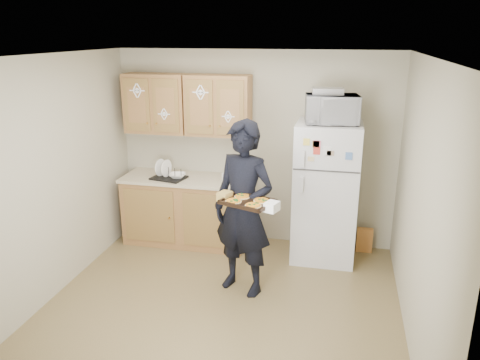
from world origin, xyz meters
name	(u,v)px	position (x,y,z in m)	size (l,w,h in m)	color
floor	(220,309)	(0.00, 0.00, 0.00)	(3.60, 3.60, 0.00)	brown
ceiling	(217,56)	(0.00, 0.00, 2.50)	(3.60, 3.60, 0.00)	white
wall_back	(255,149)	(0.00, 1.80, 1.25)	(3.60, 0.04, 2.50)	#ABA48A
wall_front	(138,293)	(0.00, -1.80, 1.25)	(3.60, 0.04, 2.50)	#ABA48A
wall_left	(48,181)	(-1.80, 0.00, 1.25)	(0.04, 3.60, 2.50)	#ABA48A
wall_right	(421,208)	(1.80, 0.00, 1.25)	(0.04, 3.60, 2.50)	#ABA48A
refrigerator	(326,192)	(0.95, 1.43, 0.85)	(0.75, 0.70, 1.70)	silver
base_cabinet	(187,211)	(-0.85, 1.48, 0.43)	(1.60, 0.60, 0.86)	olive
countertop	(185,179)	(-0.85, 1.48, 0.88)	(1.64, 0.64, 0.04)	beige
upper_cab_left	(157,103)	(-1.25, 1.61, 1.83)	(0.80, 0.33, 0.75)	olive
upper_cab_right	(218,106)	(-0.43, 1.61, 1.83)	(0.80, 0.33, 0.75)	olive
cereal_box	(364,240)	(1.47, 1.67, 0.16)	(0.20, 0.07, 0.32)	gold
person	(243,209)	(0.14, 0.44, 0.94)	(0.68, 0.45, 1.87)	black
baking_tray	(248,202)	(0.25, 0.16, 1.12)	(0.48, 0.35, 0.04)	black
pizza_front_left	(233,201)	(0.11, 0.12, 1.14)	(0.16, 0.16, 0.02)	orange
pizza_front_right	(253,205)	(0.32, 0.05, 1.14)	(0.16, 0.16, 0.02)	orange
pizza_back_left	(242,196)	(0.17, 0.27, 1.14)	(0.16, 0.16, 0.02)	orange
pizza_back_right	(262,200)	(0.38, 0.19, 1.14)	(0.16, 0.16, 0.02)	orange
microwave	(332,109)	(0.96, 1.38, 1.86)	(0.59, 0.40, 0.33)	silver
foil_pan	(328,91)	(0.91, 1.41, 2.06)	(0.34, 0.24, 0.07)	silver
dish_rack	(169,172)	(-1.04, 1.39, 0.98)	(0.41, 0.31, 0.17)	black
bowl	(177,176)	(-0.93, 1.39, 0.95)	(0.21, 0.21, 0.05)	white
soap_bottle	(226,175)	(-0.28, 1.39, 0.99)	(0.08, 0.09, 0.18)	silver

